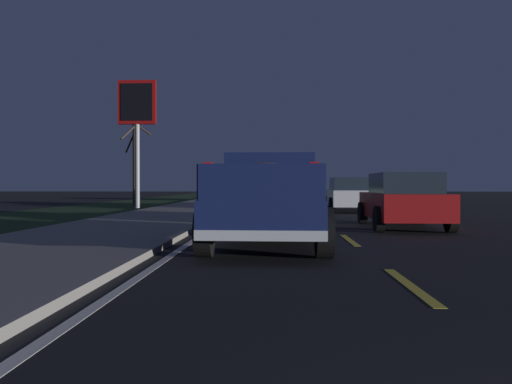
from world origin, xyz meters
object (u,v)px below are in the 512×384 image
at_px(sedan_silver, 269,193).
at_px(sedan_red, 403,200).
at_px(sedan_green, 272,191).
at_px(gas_price_sign, 137,113).
at_px(sedan_white, 349,194).
at_px(bare_tree_far, 135,155).
at_px(pickup_truck, 269,196).

distance_m(sedan_silver, sedan_red, 13.48).
height_order(sedan_silver, sedan_red, same).
bearing_deg(sedan_green, gas_price_sign, 153.92).
bearing_deg(sedan_white, bare_tree_far, 62.79).
height_order(sedan_silver, gas_price_sign, gas_price_sign).
bearing_deg(sedan_white, sedan_red, -178.45).
xyz_separation_m(sedan_white, gas_price_sign, (2.33, 10.29, 4.05)).
distance_m(pickup_truck, bare_tree_far, 20.98).
distance_m(sedan_white, sedan_red, 9.16).
distance_m(sedan_silver, sedan_green, 12.20).
xyz_separation_m(sedan_red, bare_tree_far, (14.98, 11.58, 2.14)).
relative_size(pickup_truck, sedan_white, 1.24).
bearing_deg(sedan_red, bare_tree_far, 37.71).
distance_m(pickup_truck, sedan_green, 29.46).
height_order(pickup_truck, sedan_silver, pickup_truck).
xyz_separation_m(sedan_silver, gas_price_sign, (-1.42, 6.64, 4.05)).
xyz_separation_m(sedan_green, sedan_white, (-15.95, -3.63, 0.00)).
relative_size(sedan_silver, sedan_green, 1.00).
relative_size(sedan_silver, sedan_white, 1.00).
bearing_deg(sedan_silver, bare_tree_far, 74.85).
height_order(sedan_white, sedan_red, same).
bearing_deg(sedan_green, pickup_truck, -179.64).
bearing_deg(gas_price_sign, sedan_red, -137.46).
xyz_separation_m(sedan_red, gas_price_sign, (11.49, 10.54, 4.05)).
distance_m(pickup_truck, sedan_silver, 17.26).
xyz_separation_m(pickup_truck, sedan_silver, (17.26, 0.21, -0.20)).
distance_m(sedan_green, sedan_red, 25.40).
bearing_deg(pickup_truck, sedan_red, -40.30).
bearing_deg(sedan_red, sedan_white, 1.55).
relative_size(sedan_silver, gas_price_sign, 0.69).
bearing_deg(bare_tree_far, pickup_truck, -157.80).
bearing_deg(gas_price_sign, sedan_silver, -77.94).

